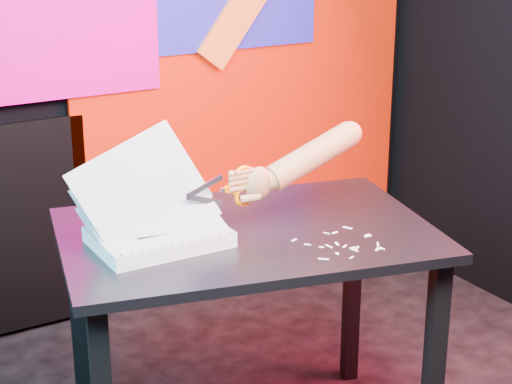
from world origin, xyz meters
TOP-DOWN VIEW (x-y plane):
  - room at (0.00, 0.00)m, footprint 3.01×3.01m
  - backdrop at (0.06, 1.46)m, footprint 2.88×0.05m
  - work_table at (-0.01, 0.34)m, footprint 1.22×0.95m
  - printout_stack at (-0.28, 0.38)m, footprint 0.42×0.27m
  - scissors at (-0.02, 0.37)m, footprint 0.22×0.01m
  - hand_forearm at (0.20, 0.37)m, footprint 0.46×0.08m
  - paper_clippings at (0.18, 0.10)m, footprint 0.23×0.21m

SIDE VIEW (x-z plane):
  - work_table at x=-0.01m, z-range 0.27..1.02m
  - paper_clippings at x=0.18m, z-range 0.75..0.75m
  - printout_stack at x=-0.28m, z-range 0.61..0.95m
  - scissors at x=-0.02m, z-range 0.82..0.94m
  - hand_forearm at x=0.20m, z-range 0.83..1.02m
  - backdrop at x=0.06m, z-range -0.08..2.00m
  - room at x=0.00m, z-range 0.00..2.71m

